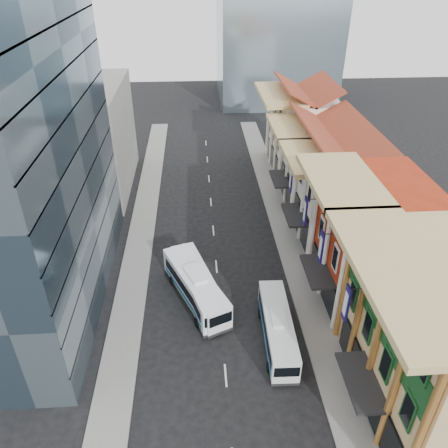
{
  "coord_description": "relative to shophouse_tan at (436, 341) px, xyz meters",
  "views": [
    {
      "loc": [
        -1.64,
        -14.64,
        28.26
      ],
      "look_at": [
        0.85,
        22.64,
        4.85
      ],
      "focal_mm": 35.0,
      "sensor_mm": 36.0,
      "label": 1
    }
  ],
  "objects": [
    {
      "name": "bus_right",
      "position": [
        -9.43,
        6.27,
        -4.47
      ],
      "size": [
        2.47,
        9.58,
        3.06
      ],
      "primitive_type": null,
      "rotation": [
        0.0,
        0.0,
        -0.02
      ],
      "color": "silver",
      "rests_on": "ground"
    },
    {
      "name": "office_tower",
      "position": [
        -31.0,
        14.0,
        9.0
      ],
      "size": [
        12.0,
        26.0,
        30.0
      ],
      "primitive_type": "cube",
      "color": "#3A4D5C",
      "rests_on": "ground"
    },
    {
      "name": "shophouse_cream_near",
      "position": [
        0.0,
        21.5,
        -1.0
      ],
      "size": [
        8.0,
        9.0,
        10.0
      ],
      "primitive_type": "cube",
      "color": "white",
      "rests_on": "ground"
    },
    {
      "name": "shophouse_cream_mid",
      "position": [
        0.0,
        30.5,
        -1.0
      ],
      "size": [
        8.0,
        9.0,
        10.0
      ],
      "primitive_type": "cube",
      "color": "white",
      "rests_on": "ground"
    },
    {
      "name": "sidewalk_left",
      "position": [
        -22.5,
        17.0,
        -5.92
      ],
      "size": [
        3.0,
        90.0,
        0.15
      ],
      "primitive_type": "cube",
      "color": "slate",
      "rests_on": "ground"
    },
    {
      "name": "sidewalk_right",
      "position": [
        -5.5,
        17.0,
        -5.92
      ],
      "size": [
        3.0,
        90.0,
        0.15
      ],
      "primitive_type": "cube",
      "color": "slate",
      "rests_on": "ground"
    },
    {
      "name": "shophouse_red",
      "position": [
        0.0,
        12.0,
        0.0
      ],
      "size": [
        8.0,
        10.0,
        12.0
      ],
      "primitive_type": "cube",
      "color": "#A12B12",
      "rests_on": "ground"
    },
    {
      "name": "bus_left_near",
      "position": [
        -16.0,
        12.03,
        -4.32
      ],
      "size": [
        5.37,
        10.71,
        3.35
      ],
      "primitive_type": null,
      "rotation": [
        0.0,
        0.0,
        0.29
      ],
      "color": "white",
      "rests_on": "ground"
    },
    {
      "name": "bus_left_far",
      "position": [
        -16.21,
        11.89,
        -4.32
      ],
      "size": [
        6.42,
        10.6,
        3.36
      ],
      "primitive_type": null,
      "rotation": [
        0.0,
        0.0,
        0.41
      ],
      "color": "white",
      "rests_on": "ground"
    },
    {
      "name": "shophouse_cream_far",
      "position": [
        0.0,
        41.0,
        -0.5
      ],
      "size": [
        8.0,
        12.0,
        11.0
      ],
      "primitive_type": "cube",
      "color": "white",
      "rests_on": "ground"
    },
    {
      "name": "shophouse_tan",
      "position": [
        0.0,
        0.0,
        0.0
      ],
      "size": [
        8.0,
        14.0,
        12.0
      ],
      "primitive_type": "cube",
      "color": "tan",
      "rests_on": "ground"
    },
    {
      "name": "office_block_far",
      "position": [
        -30.0,
        37.0,
        1.0
      ],
      "size": [
        10.0,
        18.0,
        14.0
      ],
      "primitive_type": "cube",
      "color": "gray",
      "rests_on": "ground"
    }
  ]
}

